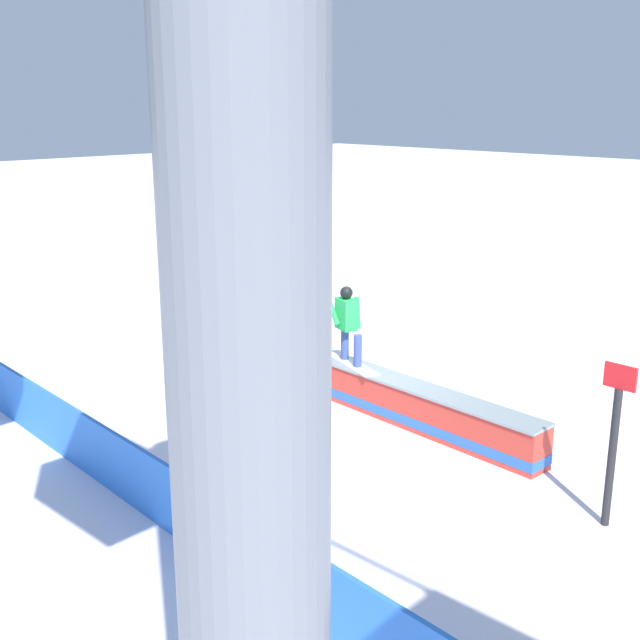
{
  "coord_description": "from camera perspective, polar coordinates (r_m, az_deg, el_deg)",
  "views": [
    {
      "loc": [
        -8.55,
        9.53,
        5.13
      ],
      "look_at": [
        0.27,
        0.99,
        1.73
      ],
      "focal_mm": 44.85,
      "sensor_mm": 36.0,
      "label": 1
    }
  ],
  "objects": [
    {
      "name": "grind_box",
      "position": [
        13.68,
        3.78,
        -5.15
      ],
      "size": [
        6.68,
        0.76,
        0.7
      ],
      "color": "red",
      "rests_on": "ground_plane"
    },
    {
      "name": "ground_plane",
      "position": [
        13.79,
        3.75,
        -6.38
      ],
      "size": [
        120.0,
        120.0,
        0.0
      ],
      "primitive_type": "plane",
      "color": "white"
    },
    {
      "name": "trail_marker",
      "position": [
        10.42,
        20.2,
        -8.14
      ],
      "size": [
        0.4,
        0.1,
        2.1
      ],
      "color": "#262628",
      "rests_on": "ground_plane"
    },
    {
      "name": "safety_fence",
      "position": [
        10.86,
        -13.52,
        -10.49
      ],
      "size": [
        11.54,
        0.42,
        0.9
      ],
      "primitive_type": "cube",
      "rotation": [
        0.0,
        0.0,
        -0.03
      ],
      "color": "#3078E7",
      "rests_on": "ground_plane"
    },
    {
      "name": "snowboarder",
      "position": [
        13.81,
        1.98,
        -0.16
      ],
      "size": [
        1.53,
        0.73,
        1.33
      ],
      "color": "silver",
      "rests_on": "grind_box"
    }
  ]
}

